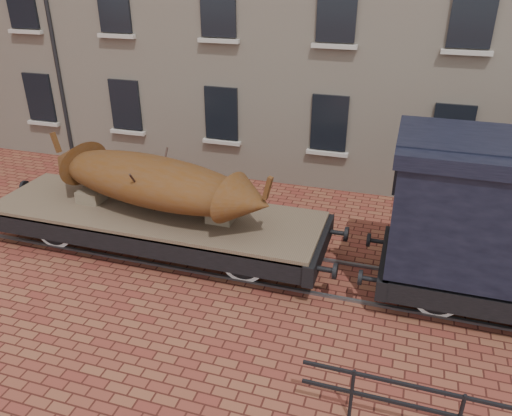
% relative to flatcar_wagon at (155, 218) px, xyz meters
% --- Properties ---
extents(ground, '(90.00, 90.00, 0.00)m').
position_rel_flatcar_wagon_xyz_m(ground, '(2.41, -0.00, -0.88)').
color(ground, maroon).
extents(rail_track, '(30.00, 1.52, 0.06)m').
position_rel_flatcar_wagon_xyz_m(rail_track, '(2.41, -0.00, -0.85)').
color(rail_track, '#59595E').
rests_on(rail_track, ground).
extents(flatcar_wagon, '(9.36, 2.54, 1.41)m').
position_rel_flatcar_wagon_xyz_m(flatcar_wagon, '(0.00, 0.00, 0.00)').
color(flatcar_wagon, brown).
rests_on(flatcar_wagon, ground).
extents(iron_boat, '(6.39, 2.73, 1.54)m').
position_rel_flatcar_wagon_xyz_m(iron_boat, '(0.01, 0.00, 1.02)').
color(iron_boat, '#4B260A').
rests_on(iron_boat, flatcar_wagon).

